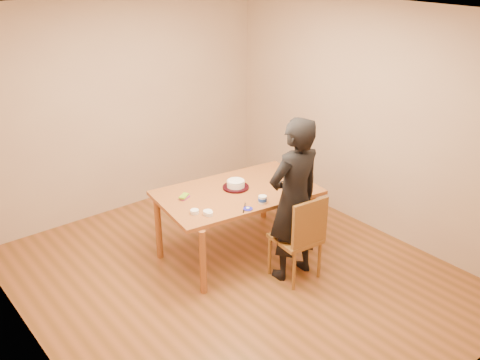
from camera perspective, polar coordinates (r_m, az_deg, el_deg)
room_shell at (r=5.37m, az=-2.73°, el=3.32°), size 4.00×4.50×2.70m
dining_table at (r=5.87m, az=-0.31°, el=-1.36°), size 1.84×1.25×0.04m
dining_chair at (r=5.58m, az=5.92°, el=-6.21°), size 0.47×0.47×0.04m
cake_plate at (r=5.92m, az=-0.45°, el=-0.78°), size 0.29×0.29×0.02m
cake at (r=5.90m, az=-0.45°, el=-0.41°), size 0.20×0.20×0.06m
frosting_dome at (r=5.88m, az=-0.45°, el=-0.02°), size 0.19×0.19×0.03m
frosting_tub at (r=5.59m, az=2.42°, el=-2.08°), size 0.09×0.09×0.08m
frosting_lid at (r=5.47m, az=0.85°, el=-3.09°), size 0.10×0.10×0.01m
frosting_dollop at (r=5.46m, az=0.85°, el=-2.97°), size 0.04×0.04×0.02m
ramekin_green at (r=5.36m, az=-3.47°, el=-3.50°), size 0.09×0.09×0.04m
ramekin_yellow at (r=5.39m, az=-4.86°, el=-3.39°), size 0.09×0.09×0.04m
ramekin_multi at (r=5.35m, az=-3.32°, el=-3.61°), size 0.08×0.08×0.04m
candy_box_pink at (r=5.72m, az=-5.92°, el=-1.88°), size 0.13×0.10×0.02m
candy_box_green at (r=5.71m, az=-6.00°, el=-1.71°), size 0.14×0.12×0.02m
spatula at (r=5.46m, az=0.43°, el=-3.15°), size 0.11×0.11×0.01m
person at (r=5.41m, az=5.77°, el=-2.15°), size 0.65×0.44×1.75m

